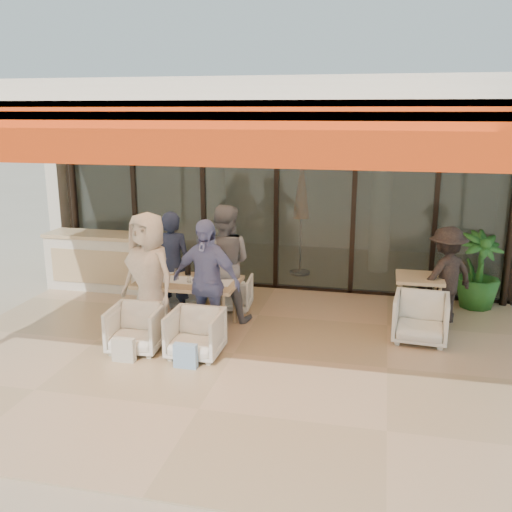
{
  "coord_description": "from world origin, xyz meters",
  "views": [
    {
      "loc": [
        1.84,
        -6.81,
        3.18
      ],
      "look_at": [
        0.1,
        0.9,
        1.15
      ],
      "focal_mm": 40.0,
      "sensor_mm": 36.0,
      "label": 1
    }
  ],
  "objects": [
    {
      "name": "diner_navy",
      "position": [
        -1.32,
        1.25,
        0.85
      ],
      "size": [
        0.66,
        0.48,
        1.69
      ],
      "primitive_type": "imported",
      "rotation": [
        0.0,
        0.0,
        3.27
      ],
      "color": "#1B243C",
      "rests_on": "ground"
    },
    {
      "name": "potted_palm",
      "position": [
        3.41,
        2.68,
        0.64
      ],
      "size": [
        0.95,
        0.95,
        1.28
      ],
      "primitive_type": "imported",
      "rotation": [
        0.0,
        0.0,
        0.45
      ],
      "color": "#1E5919",
      "rests_on": "ground"
    },
    {
      "name": "standing_woman",
      "position": [
        2.82,
        1.86,
        0.75
      ],
      "size": [
        1.12,
        1.03,
        1.51
      ],
      "primitive_type": "imported",
      "rotation": [
        0.0,
        0.0,
        3.77
      ],
      "color": "black",
      "rests_on": "ground"
    },
    {
      "name": "interior_block",
      "position": [
        0.01,
        5.31,
        2.23
      ],
      "size": [
        9.05,
        3.62,
        3.52
      ],
      "color": "silver",
      "rests_on": "ground"
    },
    {
      "name": "terrace_floor",
      "position": [
        0.0,
        0.0,
        0.01
      ],
      "size": [
        8.0,
        6.0,
        0.01
      ],
      "primitive_type": "cube",
      "color": "tan",
      "rests_on": "ground"
    },
    {
      "name": "host_counter",
      "position": [
        -3.14,
        2.3,
        0.53
      ],
      "size": [
        1.85,
        0.65,
        1.04
      ],
      "color": "silver",
      "rests_on": "ground"
    },
    {
      "name": "chair_far_right",
      "position": [
        -0.48,
        1.75,
        0.31
      ],
      "size": [
        0.65,
        0.62,
        0.62
      ],
      "primitive_type": "imported",
      "rotation": [
        0.0,
        0.0,
        3.23
      ],
      "color": "white",
      "rests_on": "ground"
    },
    {
      "name": "chair_near_left",
      "position": [
        -1.32,
        -0.15,
        0.35
      ],
      "size": [
        0.72,
        0.68,
        0.7
      ],
      "primitive_type": "imported",
      "rotation": [
        0.0,
        0.0,
        0.07
      ],
      "color": "white",
      "rests_on": "ground"
    },
    {
      "name": "side_table",
      "position": [
        2.44,
        1.78,
        0.64
      ],
      "size": [
        0.7,
        0.7,
        0.74
      ],
      "color": "#D9B384",
      "rests_on": "ground"
    },
    {
      "name": "side_chair",
      "position": [
        2.44,
        1.03,
        0.38
      ],
      "size": [
        0.79,
        0.75,
        0.76
      ],
      "primitive_type": "imported",
      "rotation": [
        0.0,
        0.0,
        -0.09
      ],
      "color": "white",
      "rests_on": "ground"
    },
    {
      "name": "chair_far_left",
      "position": [
        -1.32,
        1.75,
        0.33
      ],
      "size": [
        0.82,
        0.79,
        0.67
      ],
      "primitive_type": "imported",
      "rotation": [
        0.0,
        0.0,
        3.48
      ],
      "color": "white",
      "rests_on": "ground"
    },
    {
      "name": "chair_near_right",
      "position": [
        -0.48,
        -0.15,
        0.35
      ],
      "size": [
        0.68,
        0.64,
        0.7
      ],
      "primitive_type": "imported",
      "rotation": [
        0.0,
        0.0,
        -0.01
      ],
      "color": "white",
      "rests_on": "ground"
    },
    {
      "name": "dining_table",
      "position": [
        -0.91,
        0.81,
        0.69
      ],
      "size": [
        1.5,
        0.9,
        0.93
      ],
      "color": "#D9B384",
      "rests_on": "ground"
    },
    {
      "name": "diner_cream",
      "position": [
        -1.32,
        0.35,
        0.91
      ],
      "size": [
        1.04,
        0.87,
        1.83
      ],
      "primitive_type": "imported",
      "rotation": [
        0.0,
        0.0,
        -0.38
      ],
      "color": "beige",
      "rests_on": "ground"
    },
    {
      "name": "diner_periwinkle",
      "position": [
        -0.48,
        0.35,
        0.88
      ],
      "size": [
        1.1,
        0.64,
        1.77
      ],
      "primitive_type": "imported",
      "rotation": [
        0.0,
        0.0,
        -0.22
      ],
      "color": "#6F7BBA",
      "rests_on": "ground"
    },
    {
      "name": "glass_storefront",
      "position": [
        0.0,
        3.0,
        1.6
      ],
      "size": [
        8.08,
        0.1,
        3.2
      ],
      "color": "#9EADA3",
      "rests_on": "ground"
    },
    {
      "name": "tote_bag_cream",
      "position": [
        -1.32,
        -0.55,
        0.17
      ],
      "size": [
        0.3,
        0.1,
        0.34
      ],
      "primitive_type": "cube",
      "color": "silver",
      "rests_on": "ground"
    },
    {
      "name": "ground",
      "position": [
        0.0,
        0.0,
        0.0
      ],
      "size": [
        70.0,
        70.0,
        0.0
      ],
      "primitive_type": "plane",
      "color": "#C6B293",
      "rests_on": "ground"
    },
    {
      "name": "terrace_structure",
      "position": [
        0.0,
        -0.26,
        3.25
      ],
      "size": [
        8.0,
        6.0,
        3.4
      ],
      "color": "silver",
      "rests_on": "ground"
    },
    {
      "name": "tote_bag_blue",
      "position": [
        -0.48,
        -0.55,
        0.17
      ],
      "size": [
        0.3,
        0.1,
        0.34
      ],
      "primitive_type": "cube",
      "color": "#99BFD8",
      "rests_on": "ground"
    },
    {
      "name": "diner_grey",
      "position": [
        -0.48,
        1.25,
        0.91
      ],
      "size": [
        0.94,
        0.77,
        1.82
      ],
      "primitive_type": "imported",
      "rotation": [
        0.0,
        0.0,
        3.24
      ],
      "color": "slate",
      "rests_on": "ground"
    }
  ]
}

